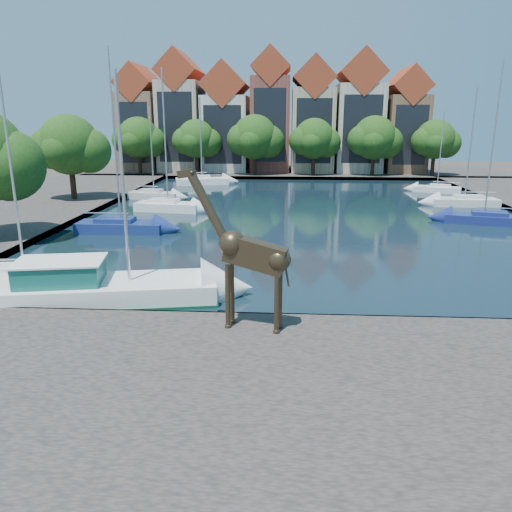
{
  "coord_description": "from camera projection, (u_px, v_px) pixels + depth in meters",
  "views": [
    {
      "loc": [
        -1.7,
        -18.59,
        8.02
      ],
      "look_at": [
        -2.79,
        -0.23,
        2.91
      ],
      "focal_mm": 35.0,
      "sensor_mm": 36.0,
      "label": 1
    }
  ],
  "objects": [
    {
      "name": "far_tree_east",
      "position": [
        375.0,
        139.0,
        66.51
      ],
      "size": [
        7.54,
        5.8,
        7.84
      ],
      "color": "#332114",
      "rests_on": "far_quay"
    },
    {
      "name": "sailboat_left_a",
      "position": [
        25.0,
        274.0,
        24.43
      ],
      "size": [
        5.57,
        2.55,
        10.96
      ],
      "color": "white",
      "rests_on": "water_basin"
    },
    {
      "name": "far_tree_mid_west",
      "position": [
        255.0,
        139.0,
        67.42
      ],
      "size": [
        7.8,
        6.0,
        8.0
      ],
      "color": "#332114",
      "rests_on": "far_quay"
    },
    {
      "name": "sailboat_left_e",
      "position": [
        202.0,
        179.0,
        61.36
      ],
      "size": [
        6.73,
        3.73,
        10.34
      ],
      "color": "white",
      "rests_on": "water_basin"
    },
    {
      "name": "ground",
      "position": [
        326.0,
        326.0,
        19.93
      ],
      "size": [
        160.0,
        160.0,
        0.0
      ],
      "primitive_type": "plane",
      "color": "#38332B",
      "rests_on": "ground"
    },
    {
      "name": "far_tree_mid_east",
      "position": [
        315.0,
        140.0,
        67.0
      ],
      "size": [
        7.02,
        5.4,
        7.52
      ],
      "color": "#332114",
      "rests_on": "far_quay"
    },
    {
      "name": "water_basin",
      "position": [
        305.0,
        214.0,
        43.0
      ],
      "size": [
        38.0,
        50.0,
        0.08
      ],
      "primitive_type": "cube",
      "color": "black",
      "rests_on": "ground"
    },
    {
      "name": "townhouse_east_mid",
      "position": [
        358.0,
        117.0,
        71.12
      ],
      "size": [
        6.43,
        9.18,
        16.65
      ],
      "color": "beige",
      "rests_on": "far_quay"
    },
    {
      "name": "far_tree_west",
      "position": [
        197.0,
        140.0,
        67.93
      ],
      "size": [
        6.76,
        5.2,
        7.36
      ],
      "color": "#332114",
      "rests_on": "far_quay"
    },
    {
      "name": "far_tree_far_east",
      "position": [
        436.0,
        141.0,
        66.1
      ],
      "size": [
        6.76,
        5.2,
        7.36
      ],
      "color": "#332114",
      "rests_on": "far_quay"
    },
    {
      "name": "near_quay",
      "position": [
        346.0,
        423.0,
        13.13
      ],
      "size": [
        50.0,
        14.0,
        0.5
      ],
      "primitive_type": "cube",
      "color": "#48423E",
      "rests_on": "ground"
    },
    {
      "name": "side_tree_left_far",
      "position": [
        70.0,
        147.0,
        46.67
      ],
      "size": [
        7.28,
        5.6,
        7.88
      ],
      "color": "#332114",
      "rests_on": "left_quay"
    },
    {
      "name": "sailboat_right_d",
      "position": [
        437.0,
        188.0,
        55.0
      ],
      "size": [
        5.27,
        3.27,
        8.58
      ],
      "color": "silver",
      "rests_on": "water_basin"
    },
    {
      "name": "sailboat_right_b",
      "position": [
        484.0,
        216.0,
        38.68
      ],
      "size": [
        6.14,
        3.45,
        11.94
      ],
      "color": "navy",
      "rests_on": "water_basin"
    },
    {
      "name": "townhouse_east_end",
      "position": [
        404.0,
        124.0,
        71.02
      ],
      "size": [
        5.44,
        9.18,
        14.43
      ],
      "color": "brown",
      "rests_on": "far_quay"
    },
    {
      "name": "sailboat_left_c",
      "position": [
        168.0,
        204.0,
        43.78
      ],
      "size": [
        5.95,
        2.8,
        11.92
      ],
      "color": "white",
      "rests_on": "water_basin"
    },
    {
      "name": "townhouse_center",
      "position": [
        271.0,
        115.0,
        71.77
      ],
      "size": [
        5.44,
        9.18,
        16.93
      ],
      "color": "brown",
      "rests_on": "far_quay"
    },
    {
      "name": "townhouse_west_mid",
      "position": [
        182.0,
        116.0,
        72.55
      ],
      "size": [
        5.94,
        9.18,
        16.79
      ],
      "color": "#B7A58D",
      "rests_on": "far_quay"
    },
    {
      "name": "sailboat_left_d",
      "position": [
        154.0,
        194.0,
        50.43
      ],
      "size": [
        5.3,
        2.55,
        9.0
      ],
      "color": "silver",
      "rests_on": "water_basin"
    },
    {
      "name": "giraffe_statue",
      "position": [
        247.0,
        253.0,
        17.83
      ],
      "size": [
        4.04,
        1.26,
        5.8
      ],
      "color": "#392C1C",
      "rests_on": "near_quay"
    },
    {
      "name": "far_tree_far_west",
      "position": [
        139.0,
        139.0,
        68.36
      ],
      "size": [
        7.28,
        5.6,
        7.68
      ],
      "color": "#332114",
      "rests_on": "far_quay"
    },
    {
      "name": "motorsailer",
      "position": [
        95.0,
        285.0,
        22.15
      ],
      "size": [
        10.38,
        4.68,
        9.83
      ],
      "color": "white",
      "rests_on": "water_basin"
    },
    {
      "name": "townhouse_east_inner",
      "position": [
        313.0,
        120.0,
        71.59
      ],
      "size": [
        5.94,
        9.18,
        15.79
      ],
      "color": "tan",
      "rests_on": "far_quay"
    },
    {
      "name": "townhouse_west_end",
      "position": [
        141.0,
        122.0,
        73.13
      ],
      "size": [
        5.44,
        9.18,
        14.93
      ],
      "color": "#835E47",
      "rests_on": "far_quay"
    },
    {
      "name": "sailboat_left_b",
      "position": [
        121.0,
        224.0,
        35.78
      ],
      "size": [
        6.2,
        2.24,
        12.5
      ],
      "color": "navy",
      "rests_on": "water_basin"
    },
    {
      "name": "far_quay",
      "position": [
        297.0,
        172.0,
        73.72
      ],
      "size": [
        60.0,
        16.0,
        0.5
      ],
      "primitive_type": "cube",
      "color": "#48423E",
      "rests_on": "ground"
    },
    {
      "name": "left_quay",
      "position": [
        24.0,
        208.0,
        44.38
      ],
      "size": [
        14.0,
        52.0,
        0.5
      ],
      "primitive_type": "cube",
      "color": "#48423E",
      "rests_on": "ground"
    },
    {
      "name": "townhouse_west_inner",
      "position": [
        226.0,
        122.0,
        72.41
      ],
      "size": [
        6.43,
        9.18,
        15.15
      ],
      "color": "silver",
      "rests_on": "far_quay"
    },
    {
      "name": "sailboat_right_c",
      "position": [
        465.0,
        200.0,
        46.47
      ],
      "size": [
        6.01,
        2.23,
        10.53
      ],
      "color": "silver",
      "rests_on": "water_basin"
    }
  ]
}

